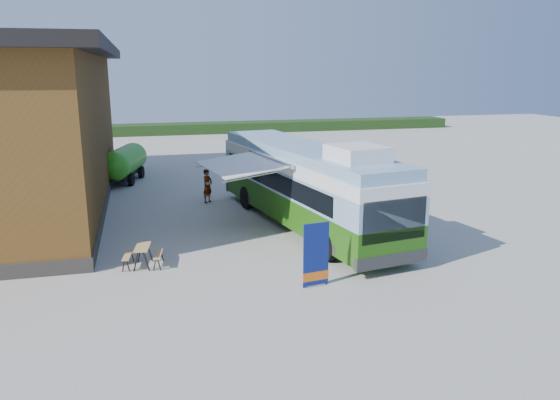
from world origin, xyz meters
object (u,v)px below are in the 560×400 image
object	(u,v)px
person_a	(208,186)
slurry_tanker	(125,162)
person_b	(245,179)
bus	(305,183)
picnic_table	(143,251)
banner	(316,261)

from	to	relation	value
person_a	slurry_tanker	xyz separation A→B (m)	(-4.00, 6.24, 0.34)
person_b	slurry_tanker	distance (m)	8.08
bus	person_a	world-z (taller)	bus
picnic_table	person_a	xyz separation A→B (m)	(3.18, 8.32, 0.31)
person_a	person_b	size ratio (longest dim) A/B	0.91
bus	slurry_tanker	world-z (taller)	bus
person_b	bus	bearing A→B (deg)	38.77
slurry_tanker	picnic_table	bearing A→B (deg)	-71.71
bus	picnic_table	distance (m)	7.49
banner	person_b	world-z (taller)	banner
picnic_table	bus	bearing A→B (deg)	34.23
picnic_table	person_b	bearing A→B (deg)	68.58
person_b	banner	bearing A→B (deg)	24.41
banner	picnic_table	world-z (taller)	banner
bus	banner	world-z (taller)	bus
banner	picnic_table	bearing A→B (deg)	139.23
person_a	person_b	bearing A→B (deg)	-22.14
banner	slurry_tanker	bearing A→B (deg)	98.74
person_a	slurry_tanker	distance (m)	7.42
bus	picnic_table	size ratio (longest dim) A/B	9.46
picnic_table	person_a	size ratio (longest dim) A/B	0.82
picnic_table	person_a	world-z (taller)	person_a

